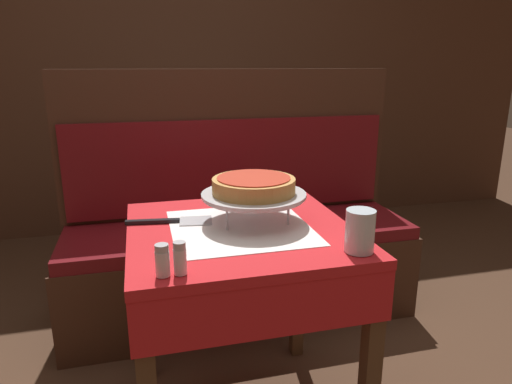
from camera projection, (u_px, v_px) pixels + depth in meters
dining_table_front at (241, 260)px, 1.50m from camera, size 0.71×0.71×0.74m
dining_table_rear at (207, 155)px, 3.08m from camera, size 0.81×0.81×0.74m
booth_bench at (239, 248)px, 2.32m from camera, size 1.71×0.52×1.22m
back_wall_panel at (176, 71)px, 3.37m from camera, size 6.00×0.04×2.40m
pizza_pan_stand at (254, 196)px, 1.50m from camera, size 0.35×0.35×0.10m
deep_dish_pizza at (254, 185)px, 1.49m from camera, size 0.27×0.27×0.05m
pizza_server at (173, 221)px, 1.51m from camera, size 0.29×0.10×0.01m
water_glass_near at (360, 231)px, 1.26m from camera, size 0.08×0.08×0.12m
salt_shaker at (162, 260)px, 1.12m from camera, size 0.04×0.04×0.08m
pepper_shaker at (180, 258)px, 1.13m from camera, size 0.03×0.03×0.09m
condiment_caddy at (221, 133)px, 3.18m from camera, size 0.11×0.11×0.15m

